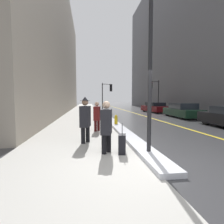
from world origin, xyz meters
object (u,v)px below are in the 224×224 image
at_px(traffic_light_near, 108,91).
at_px(parked_car_maroon, 155,108).
at_px(pedestrian_trailing, 106,124).
at_px(pedestrian_in_glasses, 97,115).
at_px(parked_car_dark_green, 182,111).
at_px(lamp_post, 150,43).
at_px(rolling_suitcase, 122,144).
at_px(pedestrian_nearside, 85,118).
at_px(fire_hydrant, 116,121).
at_px(traffic_light_far, 154,89).

height_order(traffic_light_near, parked_car_maroon, traffic_light_near).
relative_size(pedestrian_trailing, pedestrian_in_glasses, 1.05).
bearing_deg(parked_car_dark_green, lamp_post, 148.65).
bearing_deg(parked_car_maroon, lamp_post, 151.63).
height_order(pedestrian_in_glasses, rolling_suitcase, pedestrian_in_glasses).
bearing_deg(pedestrian_nearside, pedestrian_in_glasses, 179.19).
relative_size(lamp_post, traffic_light_near, 1.49).
bearing_deg(traffic_light_near, fire_hydrant, -95.55).
height_order(lamp_post, pedestrian_nearside, lamp_post).
xyz_separation_m(pedestrian_trailing, pedestrian_in_glasses, (-0.07, 3.73, -0.05)).
xyz_separation_m(traffic_light_far, parked_car_dark_green, (-0.09, -7.04, -2.35)).
height_order(pedestrian_nearside, fire_hydrant, pedestrian_nearside).
height_order(lamp_post, pedestrian_trailing, lamp_post).
bearing_deg(pedestrian_nearside, traffic_light_far, 162.85).
relative_size(pedestrian_nearside, parked_car_maroon, 0.38).
bearing_deg(fire_hydrant, traffic_light_far, 58.40).
relative_size(lamp_post, pedestrian_in_glasses, 3.59).
bearing_deg(rolling_suitcase, parked_car_maroon, 167.78).
relative_size(traffic_light_far, pedestrian_in_glasses, 2.68).
xyz_separation_m(traffic_light_far, rolling_suitcase, (-7.61, -16.65, -2.66)).
height_order(lamp_post, fire_hydrant, lamp_post).
distance_m(traffic_light_near, rolling_suitcase, 17.17).
bearing_deg(parked_car_dark_green, rolling_suitcase, 145.05).
relative_size(traffic_light_near, traffic_light_far, 0.90).
height_order(traffic_light_near, traffic_light_far, traffic_light_far).
bearing_deg(pedestrian_trailing, parked_car_dark_green, 152.62).
bearing_deg(lamp_post, traffic_light_near, 87.23).
xyz_separation_m(pedestrian_trailing, parked_car_dark_green, (7.99, 9.46, -0.28)).
relative_size(pedestrian_nearside, parked_car_dark_green, 0.37).
bearing_deg(pedestrian_trailing, pedestrian_nearside, -141.69).
bearing_deg(traffic_light_near, pedestrian_in_glasses, -100.52).
relative_size(traffic_light_near, pedestrian_in_glasses, 2.41).
height_order(traffic_light_far, parked_car_dark_green, traffic_light_far).
height_order(lamp_post, parked_car_dark_green, lamp_post).
bearing_deg(parked_car_maroon, pedestrian_trailing, 147.47).
relative_size(traffic_light_far, parked_car_dark_green, 0.87).
distance_m(pedestrian_in_glasses, rolling_suitcase, 3.95).
bearing_deg(parked_car_maroon, traffic_light_near, 74.45).
bearing_deg(traffic_light_near, parked_car_dark_green, -52.27).
distance_m(lamp_post, parked_car_dark_green, 12.26).
bearing_deg(parked_car_maroon, rolling_suitcase, 149.04).
bearing_deg(traffic_light_near, pedestrian_trailing, -98.24).
xyz_separation_m(parked_car_dark_green, rolling_suitcase, (-7.52, -9.61, -0.31)).
relative_size(traffic_light_near, pedestrian_trailing, 2.29).
distance_m(pedestrian_trailing, fire_hydrant, 5.47).
xyz_separation_m(traffic_light_far, fire_hydrant, (-6.89, -11.19, -2.62)).
relative_size(parked_car_dark_green, fire_hydrant, 6.74).
bearing_deg(parked_car_dark_green, pedestrian_nearside, 136.27).
bearing_deg(pedestrian_in_glasses, parked_car_dark_green, 138.22).
xyz_separation_m(traffic_light_near, traffic_light_far, (6.03, -0.29, 0.30)).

